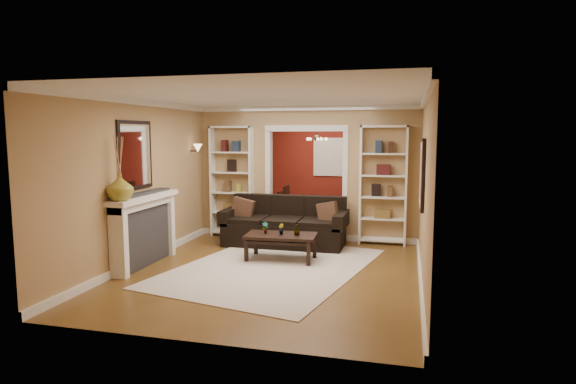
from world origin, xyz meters
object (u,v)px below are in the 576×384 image
(coffee_table, at_px, (281,247))
(bookshelf_right, at_px, (383,185))
(sofa, at_px, (285,221))
(dining_table, at_px, (316,214))
(bookshelf_left, at_px, (232,182))
(fireplace, at_px, (146,231))

(coffee_table, relative_size, bookshelf_right, 0.52)
(coffee_table, bearing_deg, sofa, 97.65)
(bookshelf_right, bearing_deg, dining_table, 136.14)
(sofa, height_order, bookshelf_right, bookshelf_right)
(coffee_table, bearing_deg, bookshelf_left, 127.95)
(dining_table, bearing_deg, coffee_table, -179.77)
(fireplace, relative_size, dining_table, 1.05)
(sofa, height_order, coffee_table, sofa)
(coffee_table, bearing_deg, bookshelf_right, 42.60)
(sofa, height_order, bookshelf_left, bookshelf_left)
(sofa, distance_m, dining_table, 2.14)
(bookshelf_left, bearing_deg, sofa, -24.37)
(bookshelf_left, distance_m, bookshelf_right, 3.10)
(fireplace, distance_m, dining_table, 4.56)
(sofa, relative_size, bookshelf_left, 1.03)
(bookshelf_left, xyz_separation_m, fireplace, (-0.54, -2.53, -0.57))
(coffee_table, height_order, dining_table, dining_table)
(coffee_table, xyz_separation_m, bookshelf_left, (-1.51, 1.68, 0.93))
(bookshelf_left, height_order, bookshelf_right, same)
(bookshelf_left, distance_m, fireplace, 2.65)
(coffee_table, bearing_deg, fireplace, -161.35)
(sofa, xyz_separation_m, bookshelf_left, (-1.28, 0.58, 0.68))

